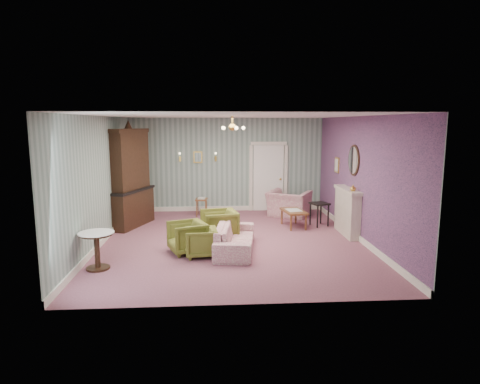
{
  "coord_description": "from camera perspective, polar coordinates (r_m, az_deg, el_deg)",
  "views": [
    {
      "loc": [
        -0.47,
        -9.5,
        2.74
      ],
      "look_at": [
        0.2,
        0.4,
        1.1
      ],
      "focal_mm": 31.28,
      "sensor_mm": 36.0,
      "label": 1
    }
  ],
  "objects": [
    {
      "name": "mantel_vase",
      "position": [
        10.17,
        15.16,
        0.54
      ],
      "size": [
        0.15,
        0.15,
        0.15
      ],
      "primitive_type": "imported",
      "color": "gold",
      "rests_on": "fireplace"
    },
    {
      "name": "ceiling",
      "position": [
        9.52,
        -1.06,
        10.34
      ],
      "size": [
        7.0,
        7.0,
        0.0
      ],
      "primitive_type": "plane",
      "rotation": [
        3.14,
        0.0,
        0.0
      ],
      "color": "white",
      "rests_on": "ground"
    },
    {
      "name": "burgundy_cushion",
      "position": [
        12.3,
        6.58,
        -1.27
      ],
      "size": [
        0.41,
        0.28,
        0.39
      ],
      "primitive_type": "cube",
      "rotation": [
        0.17,
        0.0,
        -0.35
      ],
      "color": "maroon",
      "rests_on": "wingback_chair"
    },
    {
      "name": "pedestal_table",
      "position": [
        8.4,
        -18.9,
        -7.57
      ],
      "size": [
        0.7,
        0.7,
        0.72
      ],
      "primitive_type": null,
      "rotation": [
        0.0,
        0.0,
        0.05
      ],
      "color": "black",
      "rests_on": "floor"
    },
    {
      "name": "sconce_left",
      "position": [
        13.02,
        -8.2,
        4.7
      ],
      "size": [
        0.16,
        0.12,
        0.3
      ],
      "primitive_type": null,
      "color": "gold",
      "rests_on": "wall_back"
    },
    {
      "name": "gilt_mirror_back",
      "position": [
        13.01,
        -5.77,
        4.75
      ],
      "size": [
        0.28,
        0.06,
        0.36
      ],
      "primitive_type": null,
      "color": "gold",
      "rests_on": "wall_back"
    },
    {
      "name": "wall_right_floral",
      "position": [
        10.19,
        15.98,
        1.75
      ],
      "size": [
        0.0,
        7.0,
        7.0
      ],
      "primitive_type": "plane",
      "rotation": [
        1.57,
        0.0,
        -1.57
      ],
      "color": "#B2598E",
      "rests_on": "ground"
    },
    {
      "name": "olive_chair_c",
      "position": [
        9.84,
        -2.87,
        -4.36
      ],
      "size": [
        0.87,
        0.91,
        0.81
      ],
      "primitive_type": "imported",
      "rotation": [
        0.0,
        0.0,
        -1.38
      ],
      "color": "brown",
      "rests_on": "floor"
    },
    {
      "name": "olive_chair_b",
      "position": [
        9.01,
        -7.23,
        -5.93
      ],
      "size": [
        0.88,
        0.91,
        0.74
      ],
      "primitive_type": "imported",
      "rotation": [
        0.0,
        0.0,
        -1.21
      ],
      "color": "brown",
      "rests_on": "floor"
    },
    {
      "name": "chandelier",
      "position": [
        9.52,
        -1.05,
        8.72
      ],
      "size": [
        0.56,
        0.56,
        0.36
      ],
      "primitive_type": null,
      "color": "gold",
      "rests_on": "ceiling"
    },
    {
      "name": "oval_mirror",
      "position": [
        10.52,
        15.22,
        4.2
      ],
      "size": [
        0.04,
        0.76,
        0.84
      ],
      "primitive_type": null,
      "color": "white",
      "rests_on": "wall_right"
    },
    {
      "name": "fireplace",
      "position": [
        10.67,
        14.42,
        -2.6
      ],
      "size": [
        0.3,
        1.4,
        1.16
      ],
      "primitive_type": null,
      "color": "beige",
      "rests_on": "floor"
    },
    {
      "name": "olive_chair_a",
      "position": [
        8.75,
        -5.36,
        -6.64
      ],
      "size": [
        0.65,
        0.69,
        0.66
      ],
      "primitive_type": "imported",
      "rotation": [
        0.0,
        0.0,
        -1.49
      ],
      "color": "brown",
      "rests_on": "floor"
    },
    {
      "name": "nesting_table",
      "position": [
        12.52,
        -5.25,
        -1.98
      ],
      "size": [
        0.37,
        0.46,
        0.56
      ],
      "primitive_type": null,
      "rotation": [
        0.0,
        0.0,
        -0.08
      ],
      "color": "brown",
      "rests_on": "floor"
    },
    {
      "name": "wall_back",
      "position": [
        13.08,
        -1.79,
        3.71
      ],
      "size": [
        6.0,
        0.0,
        6.0
      ],
      "primitive_type": "plane",
      "rotation": [
        1.57,
        0.0,
        0.0
      ],
      "color": "slate",
      "rests_on": "ground"
    },
    {
      "name": "wall_left",
      "position": [
        9.92,
        -18.62,
        1.42
      ],
      "size": [
        0.0,
        7.0,
        7.0
      ],
      "primitive_type": "plane",
      "rotation": [
        1.57,
        0.0,
        1.57
      ],
      "color": "slate",
      "rests_on": "ground"
    },
    {
      "name": "door",
      "position": [
        13.19,
        3.88,
        2.13
      ],
      "size": [
        1.12,
        0.12,
        2.16
      ],
      "primitive_type": null,
      "color": "white",
      "rests_on": "floor"
    },
    {
      "name": "sofa_chintz",
      "position": [
        9.09,
        -0.68,
        -5.65
      ],
      "size": [
        0.82,
        2.02,
        0.77
      ],
      "primitive_type": "imported",
      "rotation": [
        0.0,
        0.0,
        1.44
      ],
      "color": "#9D3F61",
      "rests_on": "floor"
    },
    {
      "name": "dresser",
      "position": [
        11.46,
        -14.82,
        2.24
      ],
      "size": [
        1.11,
        1.75,
        2.76
      ],
      "primitive_type": null,
      "rotation": [
        0.0,
        0.0,
        -0.35
      ],
      "color": "black",
      "rests_on": "floor"
    },
    {
      "name": "wall_right",
      "position": [
        10.2,
        16.06,
        1.75
      ],
      "size": [
        0.0,
        7.0,
        7.0
      ],
      "primitive_type": "plane",
      "rotation": [
        1.57,
        0.0,
        -1.57
      ],
      "color": "slate",
      "rests_on": "ground"
    },
    {
      "name": "wall_front",
      "position": [
        6.16,
        0.59,
        -2.7
      ],
      "size": [
        6.0,
        0.0,
        6.0
      ],
      "primitive_type": "plane",
      "rotation": [
        -1.57,
        0.0,
        0.0
      ],
      "color": "slate",
      "rests_on": "ground"
    },
    {
      "name": "sconce_right",
      "position": [
        12.99,
        -3.34,
        4.77
      ],
      "size": [
        0.16,
        0.12,
        0.3
      ],
      "primitive_type": null,
      "color": "gold",
      "rests_on": "wall_back"
    },
    {
      "name": "side_table_black",
      "position": [
        11.43,
        10.76,
        -3.02
      ],
      "size": [
        0.55,
        0.55,
        0.64
      ],
      "primitive_type": null,
      "rotation": [
        0.0,
        0.0,
        0.36
      ],
      "color": "black",
      "rests_on": "floor"
    },
    {
      "name": "floor",
      "position": [
        9.9,
        -1.01,
        -6.68
      ],
      "size": [
        7.0,
        7.0,
        0.0
      ],
      "primitive_type": "plane",
      "color": "#8B5163",
      "rests_on": "ground"
    },
    {
      "name": "wingback_chair",
      "position": [
        12.45,
        6.68,
        -1.02
      ],
      "size": [
        1.38,
        1.23,
        1.01
      ],
      "primitive_type": "imported",
      "rotation": [
        0.0,
        0.0,
        2.62
      ],
      "color": "#9D3F61",
      "rests_on": "floor"
    },
    {
      "name": "framed_print",
      "position": [
        11.82,
        13.09,
        3.6
      ],
      "size": [
        0.04,
        0.34,
        0.42
      ],
      "primitive_type": null,
      "color": "gold",
      "rests_on": "wall_right"
    },
    {
      "name": "coffee_table",
      "position": [
        11.22,
        7.31,
        -3.61
      ],
      "size": [
        0.63,
        0.97,
        0.46
      ],
      "primitive_type": null,
      "rotation": [
        0.0,
        0.0,
        0.15
      ],
      "color": "brown",
      "rests_on": "floor"
    }
  ]
}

